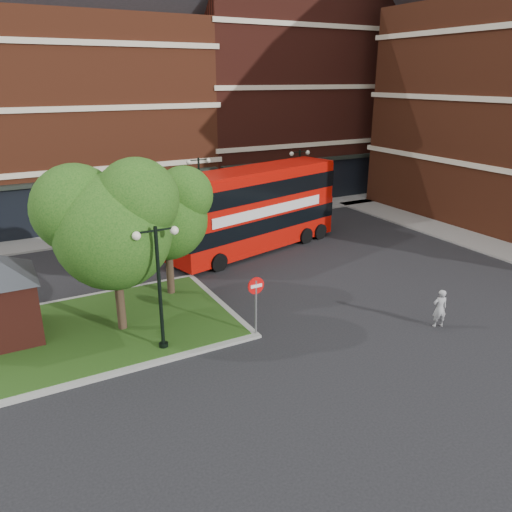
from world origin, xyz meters
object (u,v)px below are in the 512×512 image
woman (440,308)px  car_white (212,217)px  bus (255,204)px  car_silver (168,226)px

woman → car_white: woman is taller
bus → woman: (2.02, -12.62, -2.03)m
woman → car_silver: 18.90m
woman → car_white: 18.48m
bus → woman: bearing=-95.3°
car_silver → bus: bearing=-147.5°
bus → car_silver: (-3.72, 5.38, -2.24)m
bus → car_white: (-0.35, 5.71, -2.17)m
car_silver → woman: bearing=-164.5°
bus → car_white: size_ratio=2.76×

